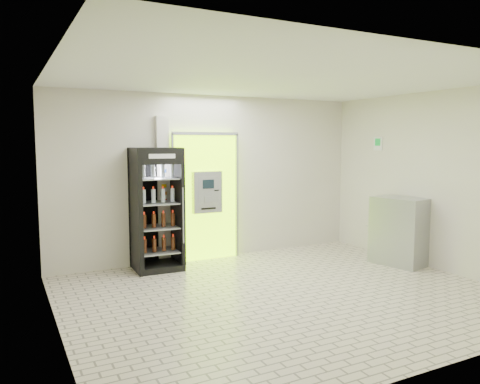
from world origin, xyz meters
TOP-DOWN VIEW (x-y plane):
  - ground at (0.00, 0.00)m, footprint 6.00×6.00m
  - room_shell at (0.00, 0.00)m, footprint 6.00×6.00m
  - atm_assembly at (-0.20, 2.41)m, footprint 1.30×0.24m
  - pillar at (-0.98, 2.45)m, footprint 0.22×0.11m
  - beverage_cooler at (-1.20, 2.16)m, footprint 0.80×0.75m
  - steel_cabinet at (2.69, 0.50)m, footprint 0.79×1.00m
  - exit_sign at (2.99, 1.40)m, footprint 0.02×0.22m

SIDE VIEW (x-z plane):
  - ground at x=0.00m, z-range 0.00..0.00m
  - steel_cabinet at x=2.69m, z-range 0.00..1.19m
  - beverage_cooler at x=-1.20m, z-range -0.04..2.02m
  - atm_assembly at x=-0.20m, z-range 0.01..2.34m
  - pillar at x=-0.98m, z-range 0.00..2.60m
  - room_shell at x=0.00m, z-range -1.16..4.84m
  - exit_sign at x=2.99m, z-range 1.99..2.25m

